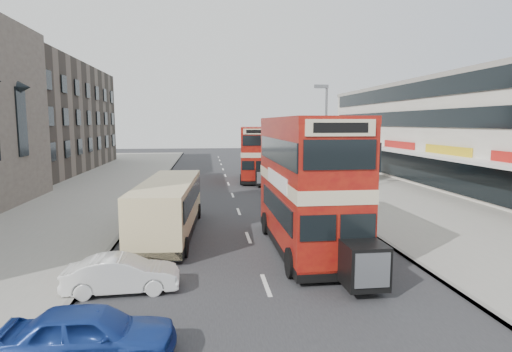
{
  "coord_description": "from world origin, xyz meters",
  "views": [
    {
      "loc": [
        -1.94,
        -11.56,
        5.46
      ],
      "look_at": [
        0.1,
        5.73,
        3.26
      ],
      "focal_mm": 29.64,
      "sensor_mm": 36.0,
      "label": 1
    }
  ],
  "objects_px": {
    "street_lamp": "(325,132)",
    "cyclist": "(285,187)",
    "coach": "(169,206)",
    "car_right_b": "(293,185)",
    "bus_main": "(307,184)",
    "pedestrian_near": "(356,194)",
    "car_left_front": "(122,274)",
    "car_right_c": "(278,170)",
    "bus_second": "(254,154)",
    "car_left_near": "(90,334)",
    "car_right_a": "(302,195)"
  },
  "relations": [
    {
      "from": "bus_main",
      "to": "pedestrian_near",
      "type": "xyz_separation_m",
      "value": [
        5.04,
        7.7,
        -1.85
      ]
    },
    {
      "from": "street_lamp",
      "to": "car_left_front",
      "type": "height_order",
      "value": "street_lamp"
    },
    {
      "from": "car_right_c",
      "to": "cyclist",
      "type": "bearing_deg",
      "value": -14.34
    },
    {
      "from": "pedestrian_near",
      "to": "cyclist",
      "type": "distance_m",
      "value": 6.68
    },
    {
      "from": "car_right_a",
      "to": "cyclist",
      "type": "height_order",
      "value": "cyclist"
    },
    {
      "from": "bus_second",
      "to": "car_left_front",
      "type": "height_order",
      "value": "bus_second"
    },
    {
      "from": "bus_main",
      "to": "bus_second",
      "type": "bearing_deg",
      "value": -91.15
    },
    {
      "from": "coach",
      "to": "car_left_front",
      "type": "bearing_deg",
      "value": -94.09
    },
    {
      "from": "car_left_front",
      "to": "car_right_b",
      "type": "distance_m",
      "value": 20.82
    },
    {
      "from": "car_left_near",
      "to": "car_right_c",
      "type": "height_order",
      "value": "car_right_c"
    },
    {
      "from": "car_right_a",
      "to": "cyclist",
      "type": "distance_m",
      "value": 3.2
    },
    {
      "from": "street_lamp",
      "to": "cyclist",
      "type": "relative_size",
      "value": 3.8
    },
    {
      "from": "bus_second",
      "to": "car_right_a",
      "type": "xyz_separation_m",
      "value": [
        1.92,
        -11.85,
        -1.96
      ]
    },
    {
      "from": "pedestrian_near",
      "to": "bus_main",
      "type": "bearing_deg",
      "value": 33.5
    },
    {
      "from": "street_lamp",
      "to": "bus_second",
      "type": "distance_m",
      "value": 10.89
    },
    {
      "from": "car_right_c",
      "to": "cyclist",
      "type": "distance_m",
      "value": 10.86
    },
    {
      "from": "cyclist",
      "to": "car_right_b",
      "type": "bearing_deg",
      "value": 61.15
    },
    {
      "from": "bus_main",
      "to": "car_right_b",
      "type": "relative_size",
      "value": 2.35
    },
    {
      "from": "car_left_front",
      "to": "car_right_c",
      "type": "bearing_deg",
      "value": -22.15
    },
    {
      "from": "street_lamp",
      "to": "coach",
      "type": "xyz_separation_m",
      "value": [
        -10.31,
        -9.03,
        -3.32
      ]
    },
    {
      "from": "car_right_a",
      "to": "car_right_b",
      "type": "xyz_separation_m",
      "value": [
        0.32,
        4.46,
        -0.02
      ]
    },
    {
      "from": "coach",
      "to": "pedestrian_near",
      "type": "distance_m",
      "value": 12.01
    },
    {
      "from": "coach",
      "to": "car_right_c",
      "type": "height_order",
      "value": "coach"
    },
    {
      "from": "car_right_b",
      "to": "car_right_c",
      "type": "height_order",
      "value": "car_right_c"
    },
    {
      "from": "pedestrian_near",
      "to": "car_right_c",
      "type": "bearing_deg",
      "value": -105.77
    },
    {
      "from": "car_left_near",
      "to": "cyclist",
      "type": "relative_size",
      "value": 1.82
    },
    {
      "from": "car_left_front",
      "to": "car_right_b",
      "type": "bearing_deg",
      "value": -29.92
    },
    {
      "from": "car_left_front",
      "to": "pedestrian_near",
      "type": "relative_size",
      "value": 2.03
    },
    {
      "from": "cyclist",
      "to": "car_left_near",
      "type": "bearing_deg",
      "value": -106.33
    },
    {
      "from": "bus_main",
      "to": "coach",
      "type": "height_order",
      "value": "bus_main"
    },
    {
      "from": "bus_main",
      "to": "bus_second",
      "type": "xyz_separation_m",
      "value": [
        0.28,
        22.12,
        -0.32
      ]
    },
    {
      "from": "street_lamp",
      "to": "car_right_b",
      "type": "bearing_deg",
      "value": 124.19
    },
    {
      "from": "bus_main",
      "to": "car_right_b",
      "type": "bearing_deg",
      "value": -100.13
    },
    {
      "from": "bus_second",
      "to": "car_right_b",
      "type": "height_order",
      "value": "bus_second"
    },
    {
      "from": "coach",
      "to": "car_right_b",
      "type": "bearing_deg",
      "value": 56.75
    },
    {
      "from": "street_lamp",
      "to": "car_right_c",
      "type": "height_order",
      "value": "street_lamp"
    },
    {
      "from": "bus_second",
      "to": "car_left_near",
      "type": "relative_size",
      "value": 2.33
    },
    {
      "from": "cyclist",
      "to": "bus_main",
      "type": "bearing_deg",
      "value": -91.29
    },
    {
      "from": "coach",
      "to": "car_left_front",
      "type": "height_order",
      "value": "coach"
    },
    {
      "from": "street_lamp",
      "to": "coach",
      "type": "distance_m",
      "value": 14.1
    },
    {
      "from": "bus_main",
      "to": "car_right_c",
      "type": "height_order",
      "value": "bus_main"
    },
    {
      "from": "bus_second",
      "to": "pedestrian_near",
      "type": "xyz_separation_m",
      "value": [
        4.77,
        -14.42,
        -1.53
      ]
    },
    {
      "from": "bus_main",
      "to": "pedestrian_near",
      "type": "bearing_deg",
      "value": -123.66
    },
    {
      "from": "coach",
      "to": "car_right_c",
      "type": "distance_m",
      "value": 22.86
    },
    {
      "from": "bus_second",
      "to": "cyclist",
      "type": "distance_m",
      "value": 9.0
    },
    {
      "from": "car_right_b",
      "to": "cyclist",
      "type": "distance_m",
      "value": 1.6
    },
    {
      "from": "car_left_near",
      "to": "bus_second",
      "type": "bearing_deg",
      "value": -13.49
    },
    {
      "from": "car_left_near",
      "to": "pedestrian_near",
      "type": "height_order",
      "value": "pedestrian_near"
    },
    {
      "from": "car_left_front",
      "to": "pedestrian_near",
      "type": "height_order",
      "value": "pedestrian_near"
    },
    {
      "from": "car_right_a",
      "to": "cyclist",
      "type": "xyz_separation_m",
      "value": [
        -0.58,
        3.15,
        0.1
      ]
    }
  ]
}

